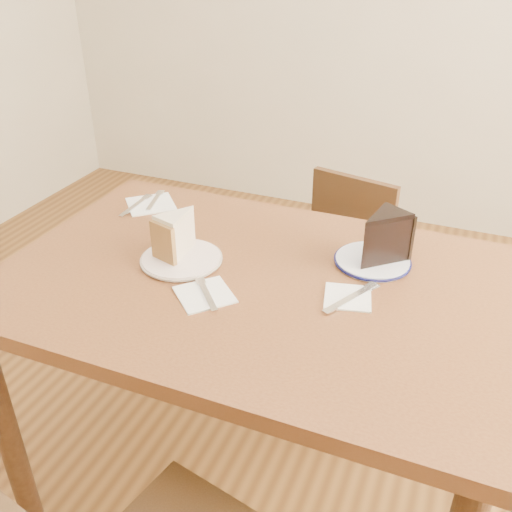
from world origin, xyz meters
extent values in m
plane|color=#503115|center=(0.00, 0.00, 0.00)|extent=(4.00, 4.00, 0.00)
cube|color=#492714|center=(0.00, 0.00, 0.73)|extent=(1.20, 0.80, 0.04)
cylinder|color=black|center=(-0.54, -0.34, 0.35)|extent=(0.06, 0.06, 0.71)
cylinder|color=black|center=(-0.54, 0.34, 0.35)|extent=(0.06, 0.06, 0.71)
cylinder|color=black|center=(0.54, 0.34, 0.35)|extent=(0.06, 0.06, 0.71)
cube|color=black|center=(0.03, 0.56, 0.39)|extent=(0.44, 0.44, 0.04)
cylinder|color=black|center=(0.22, 0.68, 0.19)|extent=(0.03, 0.03, 0.37)
cylinder|color=black|center=(-0.08, 0.75, 0.19)|extent=(0.03, 0.03, 0.37)
cylinder|color=black|center=(0.15, 0.38, 0.19)|extent=(0.03, 0.03, 0.37)
cylinder|color=black|center=(-0.15, 0.45, 0.19)|extent=(0.03, 0.03, 0.37)
cube|color=black|center=(0.07, 0.72, 0.58)|extent=(0.31, 0.10, 0.33)
cylinder|color=silver|center=(-0.19, 0.00, 0.76)|extent=(0.19, 0.19, 0.01)
cylinder|color=white|center=(0.25, 0.17, 0.76)|extent=(0.18, 0.18, 0.01)
cube|color=white|center=(-0.07, -0.11, 0.75)|extent=(0.16, 0.16, 0.00)
cube|color=white|center=(0.23, 0.00, 0.75)|extent=(0.12, 0.12, 0.00)
cube|color=white|center=(-0.44, 0.26, 0.75)|extent=(0.19, 0.19, 0.00)
cube|color=silver|center=(-0.07, -0.11, 0.76)|extent=(0.10, 0.11, 0.00)
cube|color=silver|center=(0.24, 0.00, 0.76)|extent=(0.09, 0.16, 0.00)
cube|color=silver|center=(-0.43, 0.28, 0.76)|extent=(0.05, 0.14, 0.00)
cube|color=silver|center=(-0.47, 0.22, 0.76)|extent=(0.02, 0.16, 0.00)
camera|label=1|loc=(0.44, -1.05, 1.47)|focal=40.00mm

